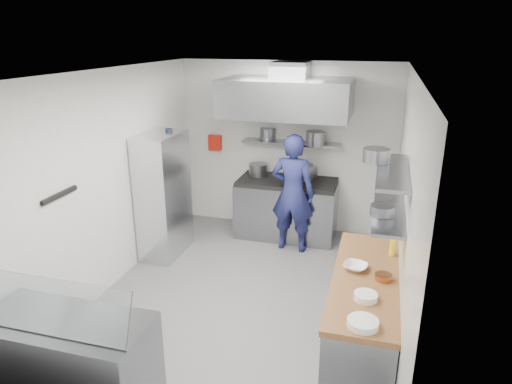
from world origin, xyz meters
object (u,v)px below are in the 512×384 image
(wire_rack, at_px, (164,195))
(display_case, at_px, (70,361))
(gas_range, at_px, (286,210))
(chef, at_px, (293,193))

(wire_rack, distance_m, display_case, 3.07)
(gas_range, distance_m, display_case, 4.25)
(display_case, bearing_deg, wire_rack, 100.07)
(gas_range, height_order, wire_rack, wire_rack)
(gas_range, xyz_separation_m, wire_rack, (-1.63, -1.12, 0.48))
(display_case, bearing_deg, gas_range, 74.98)
(chef, bearing_deg, wire_rack, 24.39)
(wire_rack, bearing_deg, display_case, -79.93)
(wire_rack, relative_size, display_case, 1.23)
(gas_range, distance_m, chef, 0.69)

